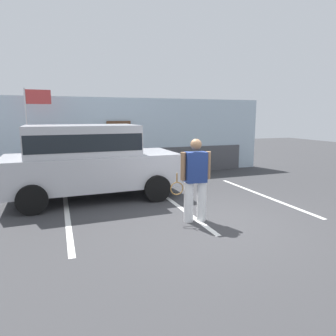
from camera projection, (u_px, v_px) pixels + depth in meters
ground_plane at (209, 223)px, 6.55m from camera, size 40.00×40.00×0.00m
parking_stripe_0 at (67, 217)px, 6.96m from camera, size 0.12×4.40×0.01m
parking_stripe_1 at (177, 205)px, 7.88m from camera, size 0.12×4.40×0.01m
parking_stripe_2 at (263, 195)px, 8.80m from camera, size 0.12×4.40×0.01m
house_frontage at (138, 139)px, 11.81m from camera, size 10.66×0.40×2.96m
parked_suv at (89, 158)px, 8.32m from camera, size 4.63×2.23×2.05m
tennis_player_man at (195, 179)px, 6.53m from camera, size 0.92×0.33×1.82m
potted_plant_by_porch at (201, 162)px, 12.04m from camera, size 0.63×0.63×0.82m
flag_pole at (33, 119)px, 9.68m from camera, size 0.80×0.05×3.17m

